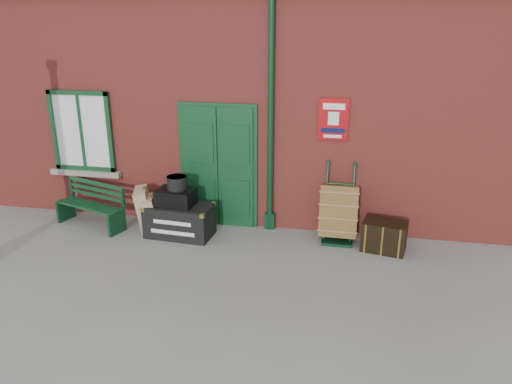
% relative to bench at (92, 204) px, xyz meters
% --- Properties ---
extents(ground, '(80.00, 80.00, 0.00)m').
position_rel_bench_xyz_m(ground, '(2.58, -0.96, -0.42)').
color(ground, gray).
rests_on(ground, ground).
extents(station_building, '(10.30, 4.30, 4.36)m').
position_rel_bench_xyz_m(station_building, '(2.57, 2.53, 1.74)').
color(station_building, '#AF4038').
rests_on(station_building, ground).
extents(bench, '(1.42, 0.82, 0.84)m').
position_rel_bench_xyz_m(bench, '(0.00, 0.00, 0.00)').
color(bench, '#113E1F').
rests_on(bench, ground).
extents(houdini_trunk, '(1.18, 0.71, 0.57)m').
position_rel_bench_xyz_m(houdini_trunk, '(1.72, -0.12, -0.14)').
color(houdini_trunk, black).
rests_on(houdini_trunk, ground).
extents(strongbox, '(0.66, 0.50, 0.29)m').
position_rel_bench_xyz_m(strongbox, '(1.67, -0.12, 0.29)').
color(strongbox, black).
rests_on(strongbox, houdini_trunk).
extents(hatbox, '(0.37, 0.37, 0.23)m').
position_rel_bench_xyz_m(hatbox, '(1.70, -0.09, 0.55)').
color(hatbox, black).
rests_on(hatbox, strongbox).
extents(suitcase_back, '(0.48, 0.62, 0.78)m').
position_rel_bench_xyz_m(suitcase_back, '(1.02, 0.00, -0.03)').
color(suitcase_back, tan).
rests_on(suitcase_back, ground).
extents(suitcase_front, '(0.47, 0.57, 0.68)m').
position_rel_bench_xyz_m(suitcase_front, '(1.20, -0.10, -0.08)').
color(suitcase_front, tan).
rests_on(suitcase_front, ground).
extents(porter_trolley, '(0.64, 0.69, 1.31)m').
position_rel_bench_xyz_m(porter_trolley, '(4.45, 0.26, 0.09)').
color(porter_trolley, '#0D371D').
rests_on(porter_trolley, ground).
extents(dark_trunk, '(0.78, 0.59, 0.51)m').
position_rel_bench_xyz_m(dark_trunk, '(5.23, -0.03, -0.17)').
color(dark_trunk, black).
rests_on(dark_trunk, ground).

